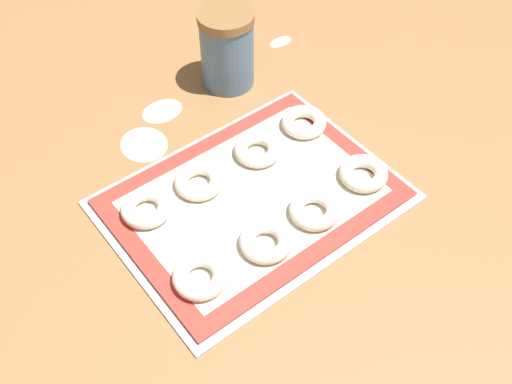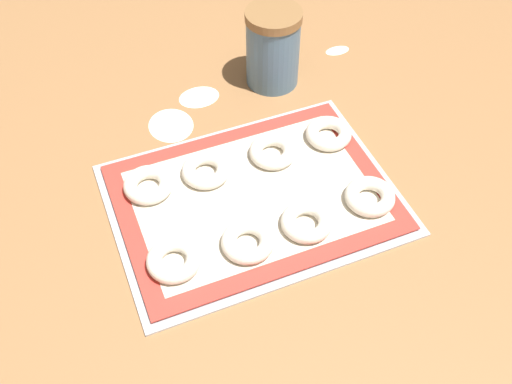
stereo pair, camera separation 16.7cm
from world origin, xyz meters
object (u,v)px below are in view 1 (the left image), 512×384
bagel_front_far_left (200,276)px  bagel_back_mid_left (199,181)px  bagel_front_mid_left (266,241)px  bagel_front_mid_right (314,210)px  bagel_back_mid_right (258,150)px  baking_tray (256,200)px  bagel_back_far_left (146,208)px  flour_canister (227,49)px  bagel_back_far_right (304,122)px  bagel_front_far_right (363,173)px

bagel_front_far_left → bagel_back_mid_left: (0.10, 0.15, 0.00)m
bagel_front_mid_left → bagel_front_mid_right: same height
bagel_back_mid_right → baking_tray: bearing=-129.6°
bagel_back_far_left → flour_canister: (0.29, 0.19, 0.05)m
baking_tray → bagel_back_mid_left: 0.09m
baking_tray → bagel_front_far_left: (-0.16, -0.07, 0.02)m
bagel_front_mid_left → bagel_back_far_right: size_ratio=1.00×
bagel_front_far_left → bagel_front_mid_left: same height
baking_tray → bagel_back_mid_right: 0.09m
bagel_back_far_right → bagel_back_far_left: bearing=179.5°
bagel_front_mid_right → bagel_front_far_right: bearing=4.1°
bagel_back_far_left → bagel_back_far_right: bearing=-0.5°
bagel_back_mid_right → bagel_back_far_right: bearing=1.8°
baking_tray → bagel_front_far_right: size_ratio=5.65×
bagel_front_far_right → bagel_back_far_left: bearing=153.9°
bagel_front_far_left → bagel_back_far_right: same height
baking_tray → bagel_back_far_right: bagel_back_far_right is taller
bagel_front_mid_left → baking_tray: bearing=60.6°
bagel_front_far_right → bagel_back_far_left: (-0.31, 0.15, 0.00)m
bagel_front_mid_left → bagel_front_far_right: bearing=2.4°
bagel_front_far_left → bagel_back_far_right: bearing=24.9°
bagel_front_mid_left → flour_canister: 0.40m
bagel_front_mid_right → flour_canister: flour_canister is taller
bagel_front_mid_right → bagel_back_mid_right: size_ratio=1.00×
bagel_back_mid_right → flour_canister: flour_canister is taller
baking_tray → bagel_back_far_left: bagel_back_far_left is taller
bagel_front_far_right → bagel_front_mid_left: bearing=-177.6°
bagel_back_far_left → bagel_front_far_right: bearing=-26.1°
bagel_back_far_left → bagel_back_mid_left: (0.09, -0.00, 0.00)m
bagel_back_mid_left → flour_canister: flour_canister is taller
bagel_front_far_right → bagel_back_far_right: size_ratio=1.00×
bagel_front_far_left → bagel_back_mid_right: same height
bagel_back_far_right → bagel_front_far_left: bearing=-155.1°
bagel_back_mid_right → flour_canister: 0.22m
baking_tray → bagel_front_mid_right: (0.05, -0.08, 0.02)m
bagel_back_mid_right → bagel_back_far_right: size_ratio=1.00×
baking_tray → bagel_back_far_left: bearing=152.9°
bagel_front_mid_left → bagel_front_far_left: bearing=174.9°
bagel_front_far_left → bagel_back_mid_right: bearing=34.0°
bagel_front_mid_left → flour_canister: flour_canister is taller
baking_tray → bagel_back_far_right: 0.18m
bagel_front_mid_left → bagel_back_far_right: 0.26m
bagel_back_far_left → flour_canister: size_ratio=0.53×
bagel_back_mid_left → bagel_back_far_right: same height
baking_tray → bagel_back_mid_right: bagel_back_mid_right is taller
bagel_front_mid_left → bagel_back_mid_left: bearing=93.8°
bagel_back_mid_right → bagel_back_far_right: same height
bagel_front_mid_right → bagel_back_mid_right: (0.01, 0.15, 0.00)m
baking_tray → bagel_back_mid_left: bagel_back_mid_left is taller
bagel_back_far_left → bagel_back_far_right: same height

